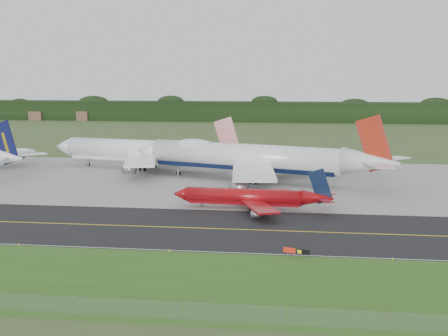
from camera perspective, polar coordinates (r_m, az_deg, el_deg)
ground at (r=121.76m, az=-2.32°, el=-5.06°), size 600.00×600.00×0.00m
grass_verge at (r=88.83m, az=-6.31°, el=-10.26°), size 400.00×30.00×0.01m
taxiway at (r=117.94m, az=-2.66°, el=-5.50°), size 400.00×32.00×0.02m
apron at (r=171.22m, az=0.64°, el=-1.10°), size 400.00×78.00×0.01m
taxiway_centreline at (r=117.93m, az=-2.66°, el=-5.49°), size 400.00×0.40×0.00m
taxiway_edge_line at (r=103.24m, az=-4.22°, el=-7.54°), size 400.00×0.25×0.00m
perimeter_fence at (r=76.67m, az=-8.72°, el=-12.54°), size 320.00×0.10×320.00m
horizon_treeline at (r=391.56m, az=4.67°, el=5.07°), size 700.00×25.00×12.00m
jet_ba_747 at (r=167.98m, az=2.70°, el=0.94°), size 73.89×59.62×19.08m
jet_red_737 at (r=133.66m, az=2.67°, el=-2.70°), size 34.64×28.21×9.35m
jet_star_tail at (r=190.82m, az=-7.06°, el=1.52°), size 63.22×52.09×16.76m
taxiway_sign at (r=99.68m, az=6.62°, el=-7.57°), size 4.17×1.56×1.45m
edge_marker_left at (r=110.95m, az=-18.26°, el=-6.70°), size 0.16×0.16×0.50m
edge_marker_center at (r=102.49m, az=-5.00°, el=-7.54°), size 0.16×0.16×0.50m
edge_marker_right at (r=101.01m, az=15.16°, el=-8.05°), size 0.16×0.16×0.50m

